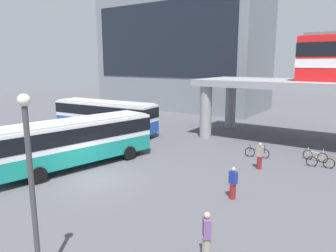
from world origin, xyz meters
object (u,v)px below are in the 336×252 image
object	(u,v)px
pedestrian_walking_across	(260,157)
bicycle_black	(257,153)
bicycle_brown	(320,162)
pedestrian_at_kerb	(233,184)
pedestrian_waiting_near_stop	(207,237)
bicycle_silver	(315,156)
bus_secondary	(105,114)
bus_main	(75,138)
station_building	(182,48)

from	to	relation	value
pedestrian_walking_across	bicycle_black	bearing A→B (deg)	111.41
bicycle_brown	pedestrian_at_kerb	distance (m)	8.53
pedestrian_at_kerb	pedestrian_waiting_near_stop	bearing A→B (deg)	-77.22
pedestrian_at_kerb	bicycle_silver	bearing A→B (deg)	75.39
bus_secondary	bus_main	bearing A→B (deg)	-55.77
bicycle_silver	bicycle_brown	bearing A→B (deg)	-68.26
bicycle_black	bicycle_brown	bearing A→B (deg)	1.62
bus_main	bus_secondary	bearing A→B (deg)	124.23
station_building	pedestrian_waiting_near_stop	distance (m)	41.20
bicycle_brown	pedestrian_walking_across	size ratio (longest dim) A/B	1.00
bicycle_silver	pedestrian_walking_across	xyz separation A→B (m)	(-2.78, -3.94, 0.48)
bicycle_brown	pedestrian_waiting_near_stop	distance (m)	13.49
pedestrian_walking_across	bus_main	bearing A→B (deg)	-148.29
bus_secondary	pedestrian_waiting_near_stop	bearing A→B (deg)	-35.88
bicycle_silver	pedestrian_at_kerb	world-z (taller)	pedestrian_at_kerb
pedestrian_waiting_near_stop	pedestrian_at_kerb	distance (m)	5.52
bicycle_brown	bicycle_silver	world-z (taller)	same
bus_secondary	pedestrian_walking_across	size ratio (longest dim) A/B	6.30
bicycle_brown	bicycle_silver	xyz separation A→B (m)	(-0.54, 1.36, 0.00)
station_building	bicycle_silver	bearing A→B (deg)	-40.09
pedestrian_walking_across	bus_secondary	bearing A→B (deg)	172.62
pedestrian_waiting_near_stop	station_building	bearing A→B (deg)	122.53
bus_secondary	pedestrian_waiting_near_stop	world-z (taller)	bus_secondary
pedestrian_walking_across	pedestrian_at_kerb	distance (m)	5.41
station_building	bicycle_black	xyz separation A→B (m)	(19.17, -20.77, -8.83)
bus_main	pedestrian_waiting_near_stop	size ratio (longest dim) A/B	6.18
bus_main	bicycle_silver	size ratio (longest dim) A/B	6.47
bicycle_brown	pedestrian_at_kerb	world-z (taller)	pedestrian_at_kerb
bus_secondary	bicycle_brown	world-z (taller)	bus_secondary
bicycle_brown	pedestrian_walking_across	xyz separation A→B (m)	(-3.32, -2.58, 0.48)
bus_secondary	bicycle_brown	bearing A→B (deg)	1.40
bus_secondary	pedestrian_at_kerb	world-z (taller)	bus_secondary
station_building	bus_secondary	distance (m)	22.65
bus_secondary	bicycle_silver	size ratio (longest dim) A/B	6.39
bus_main	pedestrian_at_kerb	size ratio (longest dim) A/B	6.65
station_building	bus_main	world-z (taller)	station_building
bus_secondary	pedestrian_walking_across	world-z (taller)	bus_secondary
bicycle_black	pedestrian_at_kerb	distance (m)	7.98
pedestrian_walking_across	pedestrian_waiting_near_stop	bearing A→B (deg)	-81.74
station_building	pedestrian_waiting_near_stop	xyz separation A→B (m)	(21.70, -34.02, -8.32)
pedestrian_waiting_near_stop	pedestrian_at_kerb	size ratio (longest dim) A/B	1.08
pedestrian_waiting_near_stop	pedestrian_walking_across	xyz separation A→B (m)	(-1.57, 10.79, -0.03)
bicycle_black	station_building	bearing A→B (deg)	132.70
bus_main	bicycle_silver	distance (m)	16.89
bus_main	bicycle_black	distance (m)	13.11
bus_secondary	bicycle_brown	distance (m)	19.65
station_building	pedestrian_walking_across	xyz separation A→B (m)	(20.13, -23.23, -8.35)
station_building	bus_secondary	bearing A→B (deg)	-79.61
pedestrian_waiting_near_stop	pedestrian_at_kerb	xyz separation A→B (m)	(-1.22, 5.39, -0.07)
bus_secondary	pedestrian_walking_across	bearing A→B (deg)	-7.38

